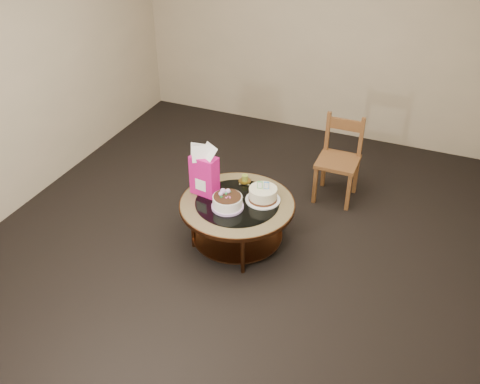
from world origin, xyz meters
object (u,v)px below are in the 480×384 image
at_px(gift_bag, 204,170).
at_px(dining_chair, 339,159).
at_px(cream_cake, 263,195).
at_px(coffee_table, 237,209).
at_px(decorated_cake, 227,202).

distance_m(gift_bag, dining_chair, 1.48).
xyz_separation_m(cream_cake, gift_bag, (-0.52, -0.09, 0.18)).
bearing_deg(gift_bag, cream_cake, 18.52).
xyz_separation_m(coffee_table, cream_cake, (0.20, 0.11, 0.14)).
bearing_deg(cream_cake, coffee_table, -165.21).
bearing_deg(cream_cake, gift_bag, 175.08).
relative_size(decorated_cake, gift_bag, 0.58).
bearing_deg(dining_chair, decorated_cake, -119.28).
relative_size(coffee_table, decorated_cake, 3.66).
height_order(cream_cake, gift_bag, gift_bag).
bearing_deg(decorated_cake, cream_cake, 42.17).
distance_m(coffee_table, cream_cake, 0.27).
bearing_deg(coffee_table, cream_cake, 29.74).
bearing_deg(gift_bag, dining_chair, 57.59).
xyz_separation_m(coffee_table, gift_bag, (-0.32, 0.02, 0.32)).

